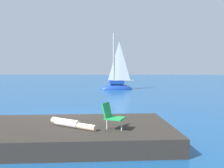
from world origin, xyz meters
name	(u,v)px	position (x,y,z in m)	size (l,w,h in m)	color
ground_plane	(69,119)	(0.00, 0.00, 0.00)	(160.00, 160.00, 0.00)	navy
shore_ledge	(76,133)	(0.95, -3.21, 0.26)	(6.13, 3.59, 0.53)	#2D2823
boulder_seaward	(85,124)	(0.89, -0.87, 0.00)	(0.97, 0.78, 0.53)	#302A1F
boulder_inland	(84,127)	(0.95, -1.47, 0.00)	(0.82, 0.66, 0.45)	#312624
sailboat_near	(117,86)	(1.90, 15.52, 0.37)	(3.77, 1.96, 6.85)	#193D99
person_sunbather	(70,123)	(0.84, -3.51, 0.64)	(1.59, 0.99, 0.25)	white
beach_chair	(111,115)	(2.13, -3.77, 0.97)	(0.72, 0.65, 0.80)	green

